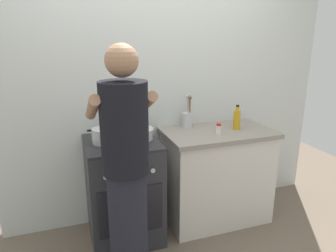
{
  "coord_description": "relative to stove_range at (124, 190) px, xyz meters",
  "views": [
    {
      "loc": [
        -0.76,
        -2.25,
        1.73
      ],
      "look_at": [
        0.05,
        0.12,
        1.0
      ],
      "focal_mm": 32.76,
      "sensor_mm": 36.0,
      "label": 1
    }
  ],
  "objects": [
    {
      "name": "countertop",
      "position": [
        0.9,
        0.0,
        0.0
      ],
      "size": [
        1.0,
        0.6,
        0.9
      ],
      "color": "silver",
      "rests_on": "ground"
    },
    {
      "name": "spice_bottle",
      "position": [
        0.85,
        -0.09,
        0.5
      ],
      "size": [
        0.04,
        0.04,
        0.1
      ],
      "color": "silver",
      "rests_on": "countertop"
    },
    {
      "name": "ground",
      "position": [
        0.35,
        -0.15,
        -0.45
      ],
      "size": [
        6.0,
        6.0,
        0.0
      ],
      "primitive_type": "plane",
      "color": "#6B5B4C"
    },
    {
      "name": "oil_bottle",
      "position": [
        1.08,
        -0.01,
        0.55
      ],
      "size": [
        0.07,
        0.07,
        0.23
      ],
      "color": "gold",
      "rests_on": "countertop"
    },
    {
      "name": "stove_range",
      "position": [
        0.0,
        0.0,
        0.0
      ],
      "size": [
        0.6,
        0.62,
        0.9
      ],
      "color": "#2D2D33",
      "rests_on": "ground"
    },
    {
      "name": "pot",
      "position": [
        -0.14,
        0.0,
        0.51
      ],
      "size": [
        0.26,
        0.19,
        0.12
      ],
      "color": "#B2B2B7",
      "rests_on": "stove_range"
    },
    {
      "name": "back_wall",
      "position": [
        0.55,
        0.35,
        0.8
      ],
      "size": [
        3.2,
        0.1,
        2.5
      ],
      "color": "silver",
      "rests_on": "ground"
    },
    {
      "name": "utensil_crock",
      "position": [
        0.68,
        0.21,
        0.54
      ],
      "size": [
        0.1,
        0.1,
        0.31
      ],
      "color": "silver",
      "rests_on": "countertop"
    },
    {
      "name": "person",
      "position": [
        -0.08,
        -0.6,
        0.41
      ],
      "size": [
        0.41,
        0.5,
        1.7
      ],
      "color": "black",
      "rests_on": "ground"
    },
    {
      "name": "mixing_bowl",
      "position": [
        0.14,
        0.02,
        0.5
      ],
      "size": [
        0.28,
        0.28,
        0.09
      ],
      "color": "#B7B7BC",
      "rests_on": "stove_range"
    }
  ]
}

